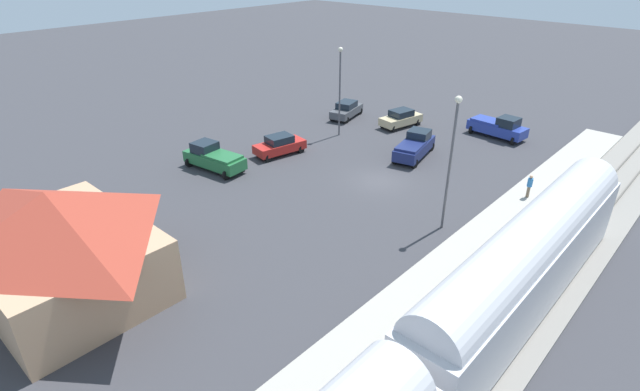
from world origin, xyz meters
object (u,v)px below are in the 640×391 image
(pickup_blue, at_px, (498,127))
(station_building, at_px, (58,242))
(pickup_green, at_px, (213,157))
(light_pole_near_platform, at_px, (452,150))
(pedestrian_on_platform, at_px, (530,185))
(light_pole_lot_center, at_px, (340,82))
(sedan_charcoal, at_px, (347,110))
(sedan_red, at_px, (280,145))
(pickup_navy, at_px, (415,146))
(sedan_tan, at_px, (401,118))

(pickup_blue, bearing_deg, station_building, 80.15)
(pickup_green, bearing_deg, light_pole_near_platform, -166.84)
(pedestrian_on_platform, bearing_deg, light_pole_lot_center, -3.93)
(pedestrian_on_platform, height_order, sedan_charcoal, pedestrian_on_platform)
(sedan_red, height_order, light_pole_lot_center, light_pole_lot_center)
(pickup_blue, height_order, light_pole_near_platform, light_pole_near_platform)
(pedestrian_on_platform, xyz_separation_m, light_pole_near_platform, (2.60, 7.42, 4.13))
(pickup_navy, xyz_separation_m, sedan_charcoal, (11.24, -4.37, -0.15))
(sedan_charcoal, relative_size, light_pole_near_platform, 0.55)
(light_pole_near_platform, bearing_deg, pickup_blue, -75.81)
(station_building, distance_m, pickup_navy, 28.32)
(pickup_green, height_order, sedan_red, pickup_green)
(sedan_charcoal, height_order, sedan_red, same)
(pickup_blue, distance_m, sedan_tan, 9.31)
(light_pole_near_platform, bearing_deg, pickup_navy, -48.70)
(pickup_blue, relative_size, sedan_tan, 1.16)
(sedan_tan, height_order, sedan_red, same)
(station_building, distance_m, sedan_charcoal, 33.44)
(pedestrian_on_platform, xyz_separation_m, sedan_red, (19.45, 5.96, -0.40))
(station_building, xyz_separation_m, sedan_charcoal, (7.90, -32.42, -2.20))
(pickup_green, bearing_deg, sedan_charcoal, -88.16)
(station_building, distance_m, light_pole_near_platform, 22.27)
(sedan_charcoal, distance_m, light_pole_lot_center, 6.92)
(station_building, relative_size, pickup_navy, 1.90)
(station_building, height_order, pedestrian_on_platform, station_building)
(station_building, height_order, sedan_red, station_building)
(pickup_navy, height_order, sedan_charcoal, pickup_navy)
(pedestrian_on_platform, distance_m, light_pole_lot_center, 19.26)
(sedan_charcoal, bearing_deg, pickup_navy, 158.75)
(pedestrian_on_platform, relative_size, sedan_red, 0.36)
(sedan_charcoal, bearing_deg, sedan_tan, -165.77)
(pickup_navy, bearing_deg, pickup_green, 51.20)
(pedestrian_on_platform, relative_size, sedan_tan, 0.36)
(pickup_green, bearing_deg, sedan_tan, -105.50)
(pickup_blue, height_order, pickup_navy, same)
(pickup_green, relative_size, light_pole_lot_center, 0.68)
(station_building, relative_size, sedan_tan, 2.27)
(pedestrian_on_platform, xyz_separation_m, pickup_blue, (7.28, -11.06, -0.25))
(sedan_charcoal, relative_size, light_pole_lot_center, 0.58)
(station_building, relative_size, pedestrian_on_platform, 6.32)
(light_pole_near_platform, bearing_deg, light_pole_lot_center, -28.25)
(station_building, height_order, light_pole_near_platform, light_pole_near_platform)
(pickup_navy, relative_size, sedan_charcoal, 1.19)
(station_building, xyz_separation_m, light_pole_lot_center, (5.02, -27.82, 2.10))
(pickup_blue, bearing_deg, sedan_charcoal, 19.70)
(pedestrian_on_platform, relative_size, pickup_navy, 0.30)
(station_building, bearing_deg, sedan_tan, -86.58)
(station_building, relative_size, sedan_red, 2.27)
(pickup_navy, height_order, sedan_tan, pickup_navy)
(station_building, bearing_deg, pickup_green, -63.61)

